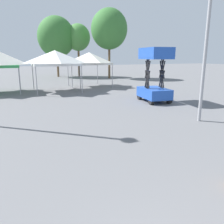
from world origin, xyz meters
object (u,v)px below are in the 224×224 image
Objects in this scene: tree_behind_tents_center at (56,37)px; canopy_tent_left_of_center at (55,58)px; canopy_tent_right_of_center at (89,59)px; scissor_lift at (154,85)px; tree_behind_tents_right at (109,29)px; tree_behind_tents_left at (78,38)px.

canopy_tent_left_of_center is at bearing -102.27° from tree_behind_tents_center.
canopy_tent_right_of_center is at bearing 25.65° from canopy_tent_left_of_center.
scissor_lift reaches higher than canopy_tent_left_of_center.
canopy_tent_right_of_center is at bearing 98.22° from scissor_lift.
tree_behind_tents_right is (5.54, -5.08, 0.75)m from tree_behind_tents_center.
scissor_lift is 20.12m from tree_behind_tents_left.
tree_behind_tents_center is 0.94× the size of tree_behind_tents_right.
scissor_lift is at bearing -103.96° from tree_behind_tents_right.
canopy_tent_left_of_center is 0.45× the size of tree_behind_tents_center.
tree_behind_tents_right reaches higher than canopy_tent_left_of_center.
tree_behind_tents_left is at bearing 122.47° from tree_behind_tents_right.
tree_behind_tents_center is (-0.49, 11.85, 2.73)m from canopy_tent_right_of_center.
tree_behind_tents_center is 2.91m from tree_behind_tents_left.
scissor_lift is at bearing -81.78° from canopy_tent_right_of_center.
tree_behind_tents_center is at bearing 94.83° from scissor_lift.
tree_behind_tents_center is (-1.73, 20.42, 4.26)m from scissor_lift.
canopy_tent_right_of_center is 8.80m from scissor_lift.
tree_behind_tents_center is 1.13× the size of tree_behind_tents_left.
canopy_tent_left_of_center is 3.80m from canopy_tent_right_of_center.
scissor_lift is 0.41× the size of tree_behind_tents_center.
canopy_tent_right_of_center is at bearing -87.65° from tree_behind_tents_center.
canopy_tent_left_of_center reaches higher than canopy_tent_right_of_center.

